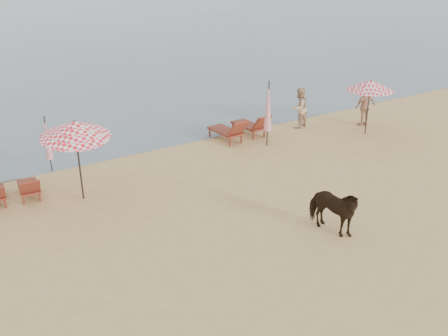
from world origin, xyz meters
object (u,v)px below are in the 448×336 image
object	(u,v)px
umbrella_open_left_b	(75,129)
cow	(332,210)
umbrella_closed_right	(268,106)
lounger_cluster_right	(241,127)
umbrella_closed_left	(47,138)
beachgoer_right_a	(299,108)
umbrella_open_right	(371,85)
beachgoer_right_b	(365,106)

from	to	relation	value
umbrella_open_left_b	cow	xyz separation A→B (m)	(4.97, -5.52, -1.56)
umbrella_closed_right	cow	size ratio (longest dim) A/B	1.59
lounger_cluster_right	cow	bearing A→B (deg)	-110.41
umbrella_closed_left	cow	size ratio (longest dim) A/B	1.24
lounger_cluster_right	umbrella_closed_right	bearing A→B (deg)	-74.81
umbrella_closed_right	cow	xyz separation A→B (m)	(-2.53, -6.20, -0.89)
lounger_cluster_right	beachgoer_right_a	size ratio (longest dim) A/B	1.18
umbrella_closed_right	beachgoer_right_a	distance (m)	2.77
lounger_cluster_right	umbrella_closed_left	xyz separation A→B (m)	(-7.35, 0.69, 0.76)
lounger_cluster_right	umbrella_closed_left	world-z (taller)	umbrella_closed_left
umbrella_open_left_b	umbrella_open_right	xyz separation A→B (m)	(11.78, -0.40, -0.19)
umbrella_open_left_b	beachgoer_right_a	distance (m)	10.21
lounger_cluster_right	beachgoer_right_b	size ratio (longest dim) A/B	1.19
umbrella_closed_left	beachgoer_right_b	bearing A→B (deg)	-9.43
lounger_cluster_right	cow	xyz separation A→B (m)	(-2.10, -7.39, 0.21)
umbrella_closed_right	beachgoer_right_a	xyz separation A→B (m)	(2.47, 1.05, -0.71)
umbrella_open_right	cow	distance (m)	8.62
umbrella_open_left_b	beachgoer_right_a	world-z (taller)	umbrella_open_left_b
beachgoer_right_a	umbrella_closed_right	bearing A→B (deg)	5.81
lounger_cluster_right	beachgoer_right_a	bearing A→B (deg)	-7.31
lounger_cluster_right	umbrella_open_left_b	world-z (taller)	umbrella_open_left_b
umbrella_closed_left	umbrella_open_left_b	bearing A→B (deg)	-83.81
umbrella_open_left_b	umbrella_closed_left	bearing A→B (deg)	82.04
umbrella_open_right	umbrella_closed_right	distance (m)	4.43
umbrella_closed_right	beachgoer_right_b	world-z (taller)	umbrella_closed_right
umbrella_closed_right	umbrella_open_left_b	bearing A→B (deg)	-174.85
umbrella_closed_right	beachgoer_right_b	xyz separation A→B (m)	(5.05, -0.25, -0.71)
umbrella_open_left_b	lounger_cluster_right	bearing A→B (deg)	0.62
umbrella_closed_left	beachgoer_right_a	bearing A→B (deg)	-4.61
lounger_cluster_right	umbrella_closed_right	distance (m)	1.68
umbrella_open_left_b	cow	world-z (taller)	umbrella_open_left_b
umbrella_closed_right	beachgoer_right_a	size ratio (longest dim) A/B	1.48
umbrella_open_right	umbrella_closed_right	world-z (taller)	umbrella_closed_right
cow	beachgoer_right_b	world-z (taller)	beachgoer_right_b
umbrella_open_right	umbrella_closed_left	distance (m)	12.44
umbrella_closed_left	beachgoer_right_a	xyz separation A→B (m)	(10.25, -0.83, -0.36)
cow	umbrella_closed_left	bearing A→B (deg)	109.27
beachgoer_right_a	umbrella_open_right	bearing A→B (deg)	113.01
umbrella_open_right	beachgoer_right_b	xyz separation A→B (m)	(0.78, 0.83, -1.19)
umbrella_closed_left	beachgoer_right_b	world-z (taller)	umbrella_closed_left
beachgoer_right_b	lounger_cluster_right	bearing A→B (deg)	-8.55
umbrella_closed_left	umbrella_closed_right	size ratio (longest dim) A/B	0.78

